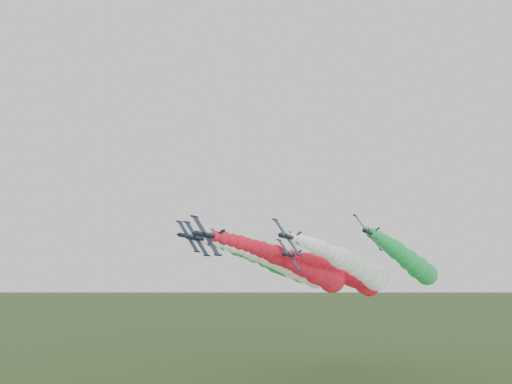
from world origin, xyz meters
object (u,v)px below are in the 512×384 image
(jet_outer_left, at_px, (276,263))
(jet_lead, at_px, (309,269))
(jet_outer_right, at_px, (413,263))
(jet_trail, at_px, (351,277))
(jet_inner_right, at_px, (358,268))
(jet_inner_left, at_px, (291,267))

(jet_outer_left, bearing_deg, jet_lead, -47.69)
(jet_outer_left, bearing_deg, jet_outer_right, 3.45)
(jet_lead, xyz_separation_m, jet_trail, (4.72, 28.32, -1.99))
(jet_inner_right, xyz_separation_m, jet_trail, (-5.59, 15.18, -2.50))
(jet_inner_right, bearing_deg, jet_outer_right, 27.62)
(jet_lead, relative_size, jet_outer_right, 1.01)
(jet_inner_left, xyz_separation_m, jet_inner_right, (19.20, 2.84, -0.31))
(jet_inner_left, distance_m, jet_inner_right, 19.41)
(jet_inner_left, bearing_deg, jet_lead, -49.21)
(jet_inner_right, distance_m, jet_outer_left, 27.19)
(jet_trail, bearing_deg, jet_lead, -99.46)
(jet_outer_left, relative_size, jet_outer_right, 1.00)
(jet_inner_left, distance_m, jet_outer_left, 10.84)
(jet_outer_right, bearing_deg, jet_lead, -139.87)
(jet_outer_left, bearing_deg, jet_trail, 26.08)
(jet_lead, xyz_separation_m, jet_inner_right, (10.31, 13.14, 0.50))
(jet_outer_left, bearing_deg, jet_inner_left, -45.75)
(jet_lead, relative_size, jet_outer_left, 1.01)
(jet_inner_left, xyz_separation_m, jet_outer_right, (33.14, 10.13, 1.04))
(jet_inner_right, bearing_deg, jet_inner_left, -171.60)
(jet_outer_right, relative_size, jet_trail, 1.00)
(jet_inner_left, distance_m, jet_trail, 22.75)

